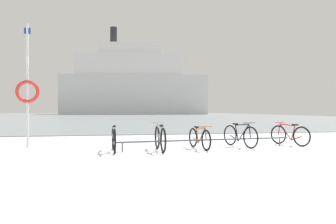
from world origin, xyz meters
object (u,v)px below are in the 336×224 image
Objects in this scene: bicycle_3 at (240,136)px; rescue_post at (27,89)px; bicycle_2 at (199,138)px; ferry_ship at (134,85)px; bicycle_4 at (290,135)px; bicycle_0 at (114,139)px; bicycle_1 at (160,138)px.

rescue_post is (-6.99, 1.07, 1.57)m from bicycle_3.
bicycle_2 is 0.04× the size of ferry_ship.
ferry_ship is (0.09, 82.11, 8.21)m from bicycle_4.
bicycle_2 is (2.69, 0.19, -0.04)m from bicycle_0.
bicycle_4 is 0.38× the size of rescue_post.
bicycle_2 is 5.88m from rescue_post.
ferry_ship is at bearing 86.68° from bicycle_1.
bicycle_0 is at bearing -173.43° from bicycle_3.
bicycle_1 is 83.30m from ferry_ship.
ferry_ship reaches higher than bicycle_1.
ferry_ship is at bearing 89.94° from bicycle_4.
bicycle_0 is 6.13m from bicycle_4.
rescue_post is at bearing 174.05° from bicycle_4.
bicycle_1 is 1.32m from bicycle_2.
rescue_post is at bearing 171.34° from bicycle_3.
bicycle_4 is at bearing 7.22° from bicycle_2.
bicycle_1 reaches higher than bicycle_3.
bicycle_4 is at bearing 5.80° from bicycle_0.
ferry_ship reaches higher than bicycle_2.
bicycle_2 is at bearing 3.99° from bicycle_0.
bicycle_2 is 83.03m from ferry_ship.
bicycle_2 is 0.95× the size of bicycle_3.
bicycle_4 is at bearing -90.06° from ferry_ship.
ferry_ship is (2.00, 82.25, 8.20)m from bicycle_3.
bicycle_2 is 3.44m from bicycle_4.
rescue_post is (-2.80, 1.55, 1.57)m from bicycle_0.
bicycle_0 is 1.04× the size of bicycle_2.
bicycle_3 is 7.25m from rescue_post.
bicycle_1 is 4.75m from rescue_post.
bicycle_0 is at bearing -94.28° from ferry_ship.
bicycle_3 reaches higher than bicycle_2.
bicycle_1 is 1.00× the size of bicycle_3.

